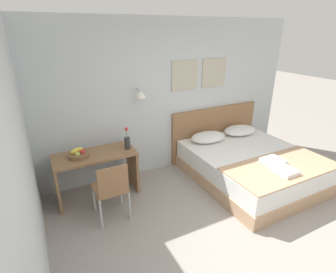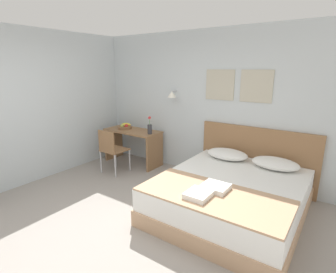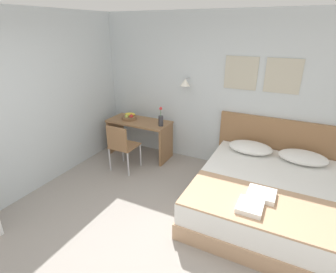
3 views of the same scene
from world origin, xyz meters
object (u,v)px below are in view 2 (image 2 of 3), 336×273
object	(u,v)px
fruit_bowl	(125,127)
pillow_right	(275,163)
throw_blanket	(212,195)
folded_towel_near_foot	(215,187)
desk_chair	(111,148)
desk	(133,140)
bed	(230,196)
flower_vase	(150,128)
headboard	(256,157)
pillow_left	(227,154)
folded_towel_mid_bed	(198,194)

from	to	relation	value
fruit_bowl	pillow_right	bearing A→B (deg)	0.51
throw_blanket	pillow_right	bearing A→B (deg)	74.28
folded_towel_near_foot	desk_chair	xyz separation A→B (m)	(-2.40, 0.51, -0.05)
pillow_right	desk	size ratio (longest dim) A/B	0.57
bed	flower_vase	world-z (taller)	flower_vase
pillow_right	desk_chair	size ratio (longest dim) A/B	0.80
folded_towel_near_foot	flower_vase	xyz separation A→B (m)	(-1.95, 1.14, 0.28)
fruit_bowl	desk	bearing A→B (deg)	-1.46
bed	headboard	size ratio (longest dim) A/B	1.07
folded_towel_near_foot	fruit_bowl	distance (m)	2.94
headboard	pillow_left	size ratio (longest dim) A/B	2.83
bed	desk	xyz separation A→B (m)	(-2.48, 0.73, 0.26)
pillow_left	throw_blanket	distance (m)	1.42
desk_chair	flower_vase	xyz separation A→B (m)	(0.45, 0.62, 0.33)
headboard	throw_blanket	distance (m)	1.68
desk	flower_vase	xyz separation A→B (m)	(0.50, -0.05, 0.33)
pillow_left	pillow_right	xyz separation A→B (m)	(0.77, 0.00, 0.00)
headboard	folded_towel_mid_bed	xyz separation A→B (m)	(-0.11, -1.82, 0.05)
bed	pillow_left	xyz separation A→B (m)	(-0.38, 0.76, 0.34)
bed	pillow_right	world-z (taller)	pillow_right
bed	desk_chair	distance (m)	2.44
folded_towel_near_foot	desk_chair	bearing A→B (deg)	167.88
bed	pillow_right	distance (m)	0.92
headboard	desk	world-z (taller)	headboard
pillow_right	folded_towel_near_foot	world-z (taller)	pillow_right
bed	folded_towel_near_foot	world-z (taller)	folded_towel_near_foot
fruit_bowl	bed	bearing A→B (deg)	-15.21
pillow_right	folded_towel_mid_bed	bearing A→B (deg)	-107.97
desk	bed	bearing A→B (deg)	-16.38
pillow_left	folded_towel_mid_bed	distance (m)	1.54
pillow_right	throw_blanket	xyz separation A→B (m)	(-0.38, -1.37, -0.07)
desk_chair	desk	bearing A→B (deg)	94.68
headboard	folded_towel_near_foot	xyz separation A→B (m)	(-0.03, -1.53, 0.05)
folded_towel_near_foot	desk_chair	world-z (taller)	desk_chair
desk	fruit_bowl	world-z (taller)	fruit_bowl
desk_chair	headboard	bearing A→B (deg)	22.73
headboard	desk_chair	bearing A→B (deg)	-157.27
headboard	desk_chair	xyz separation A→B (m)	(-2.42, -1.02, -0.00)
desk	desk_chair	size ratio (longest dim) A/B	1.40
folded_towel_near_foot	desk	bearing A→B (deg)	154.14
pillow_right	fruit_bowl	xyz separation A→B (m)	(-3.09, -0.03, 0.18)
fruit_bowl	flower_vase	size ratio (longest dim) A/B	0.83
desk_chair	folded_towel_near_foot	bearing A→B (deg)	-12.12
throw_blanket	folded_towel_near_foot	size ratio (longest dim) A/B	5.59
folded_towel_near_foot	fruit_bowl	size ratio (longest dim) A/B	1.09
folded_towel_mid_bed	fruit_bowl	distance (m)	3.00
desk	throw_blanket	bearing A→B (deg)	-28.27
folded_towel_near_foot	flower_vase	size ratio (longest dim) A/B	0.90
bed	pillow_left	size ratio (longest dim) A/B	3.02
headboard	flower_vase	distance (m)	2.04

